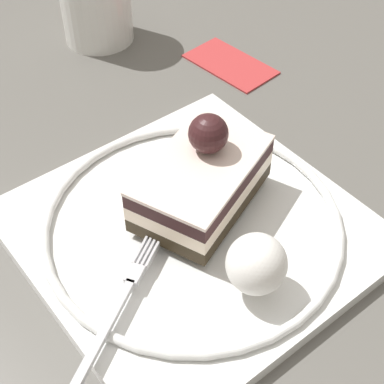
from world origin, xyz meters
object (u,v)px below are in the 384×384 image
Objects in this scene: cake_slice at (202,179)px; drink_glass_near at (95,0)px; folded_napkin at (230,63)px; dessert_plate at (192,228)px; fork at (122,299)px; whipped_cream_dollop at (254,266)px.

drink_glass_near is (-0.29, 0.05, 0.00)m from cake_slice.
cake_slice is 1.35× the size of folded_napkin.
dessert_plate is at bearing -41.72° from folded_napkin.
drink_glass_near reaches higher than folded_napkin.
cake_slice is 0.11m from fork.
cake_slice is at bearing 127.07° from dessert_plate.
drink_glass_near is at bearing -142.63° from folded_napkin.
whipped_cream_dollop is 0.41× the size of drink_glass_near.
folded_napkin is (0.12, 0.09, -0.04)m from drink_glass_near.
drink_glass_near reaches higher than whipped_cream_dollop.
dessert_plate is 0.09m from fork.
fork is 1.00× the size of drink_glass_near.
cake_slice is 0.30m from drink_glass_near.
whipped_cream_dollop is (0.07, 0.00, 0.03)m from dessert_plate.
fork is (0.04, -0.08, 0.01)m from dessert_plate.
whipped_cream_dollop is (0.09, -0.01, -0.00)m from cake_slice.
fork reaches higher than dessert_plate.
drink_glass_near reaches higher than dessert_plate.
whipped_cream_dollop is at bearing -9.68° from drink_glass_near.
whipped_cream_dollop is at bearing -32.02° from folded_napkin.
cake_slice is 3.00× the size of whipped_cream_dollop.
cake_slice is 0.23m from folded_napkin.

